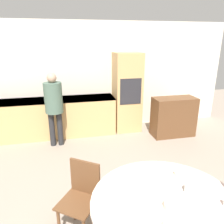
# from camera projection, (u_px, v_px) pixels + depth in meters

# --- Properties ---
(wall_back) EXTENTS (7.11, 0.05, 2.60)m
(wall_back) POSITION_uv_depth(u_px,v_px,m) (89.00, 77.00, 5.32)
(wall_back) COLOR silver
(wall_back) RESTS_ON ground_plane
(kitchen_counter) EXTENTS (3.21, 0.60, 0.89)m
(kitchen_counter) POSITION_uv_depth(u_px,v_px,m) (45.00, 118.00, 5.04)
(kitchen_counter) COLOR tan
(kitchen_counter) RESTS_ON ground_plane
(oven_unit) EXTENTS (0.63, 0.59, 1.89)m
(oven_unit) POSITION_uv_depth(u_px,v_px,m) (127.00, 93.00, 5.30)
(oven_unit) COLOR tan
(oven_unit) RESTS_ON ground_plane
(sideboard) EXTENTS (0.98, 0.45, 0.92)m
(sideboard) POSITION_uv_depth(u_px,v_px,m) (173.00, 117.00, 5.10)
(sideboard) COLOR brown
(sideboard) RESTS_ON ground_plane
(dining_table) EXTENTS (1.40, 1.40, 0.77)m
(dining_table) POSITION_uv_depth(u_px,v_px,m) (165.00, 218.00, 2.06)
(dining_table) COLOR brown
(dining_table) RESTS_ON ground_plane
(chair_far_left) EXTENTS (0.56, 0.56, 0.86)m
(chair_far_left) POSITION_uv_depth(u_px,v_px,m) (82.00, 194.00, 2.51)
(chair_far_left) COLOR brown
(chair_far_left) RESTS_ON ground_plane
(person_standing) EXTENTS (0.36, 0.36, 1.56)m
(person_standing) POSITION_uv_depth(u_px,v_px,m) (54.00, 103.00, 4.45)
(person_standing) COLOR #262628
(person_standing) RESTS_ON ground_plane
(cup) EXTENTS (0.08, 0.08, 0.10)m
(cup) POSITION_uv_depth(u_px,v_px,m) (189.00, 188.00, 2.09)
(cup) COLOR white
(cup) RESTS_ON dining_table
(bowl_near) EXTENTS (0.17, 0.17, 0.05)m
(bowl_near) POSITION_uv_depth(u_px,v_px,m) (173.00, 206.00, 1.90)
(bowl_near) COLOR beige
(bowl_near) RESTS_ON dining_table
(bowl_far) EXTENTS (0.14, 0.14, 0.04)m
(bowl_far) POSITION_uv_depth(u_px,v_px,m) (180.00, 173.00, 2.38)
(bowl_far) COLOR beige
(bowl_far) RESTS_ON dining_table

